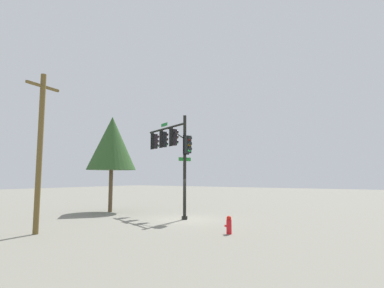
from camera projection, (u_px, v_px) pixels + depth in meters
name	position (u px, v px, depth m)	size (l,w,h in m)	color
ground_plane	(185.00, 220.00, 19.23)	(120.00, 120.00, 0.00)	slate
signal_pole_assembly	(173.00, 146.00, 21.05)	(5.27, 2.48, 6.54)	black
utility_pole	(40.00, 149.00, 14.68)	(0.36, 1.80, 7.57)	brown
fire_hydrant	(229.00, 225.00, 14.36)	(0.33, 0.24, 0.83)	red
tree_near	(112.00, 143.00, 24.01)	(3.71, 3.71, 7.30)	brown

